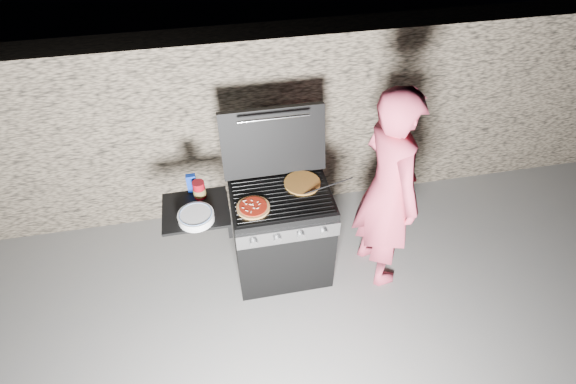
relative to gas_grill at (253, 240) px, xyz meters
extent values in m
plane|color=slate|center=(0.25, 0.00, -0.46)|extent=(50.00, 50.00, 0.00)
cube|color=tan|center=(0.25, 1.05, 0.44)|extent=(8.00, 0.35, 1.80)
cylinder|color=#B67B31|center=(0.44, 0.12, 0.46)|extent=(0.33, 0.33, 0.02)
cylinder|color=maroon|center=(-0.37, 0.13, 0.52)|extent=(0.12, 0.12, 0.15)
cube|color=navy|center=(-0.43, 0.21, 0.53)|extent=(0.08, 0.04, 0.16)
cylinder|color=white|center=(-0.42, -0.12, 0.48)|extent=(0.31, 0.31, 0.06)
imported|color=#DF4863|center=(1.08, -0.12, 0.47)|extent=(0.56, 0.75, 1.85)
cylinder|color=black|center=(0.61, 0.00, 0.50)|extent=(0.42, 0.05, 0.09)
camera|label=1|loc=(-0.19, -2.52, 2.85)|focal=28.00mm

